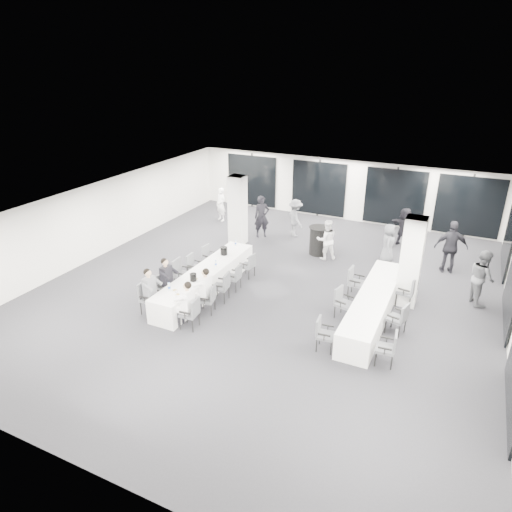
{
  "coord_description": "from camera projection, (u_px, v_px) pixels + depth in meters",
  "views": [
    {
      "loc": [
        5.38,
        -12.18,
        7.0
      ],
      "look_at": [
        -0.36,
        -0.2,
        1.21
      ],
      "focal_mm": 32.0,
      "sensor_mm": 36.0,
      "label": 1
    }
  ],
  "objects": [
    {
      "name": "plate_b",
      "position": [
        178.0,
        294.0,
        13.07
      ],
      "size": [
        0.18,
        0.18,
        0.03
      ],
      "color": "white",
      "rests_on": "banquet_table_main"
    },
    {
      "name": "chair_main_left_far",
      "position": [
        208.0,
        255.0,
        16.33
      ],
      "size": [
        0.48,
        0.52,
        0.86
      ],
      "rotation": [
        0.0,
        0.0,
        -1.68
      ],
      "color": "#4B4D52",
      "rests_on": "floor"
    },
    {
      "name": "chair_main_right_second",
      "position": [
        209.0,
        298.0,
        13.44
      ],
      "size": [
        0.53,
        0.55,
        0.87
      ],
      "rotation": [
        0.0,
        0.0,
        1.8
      ],
      "color": "#4B4D52",
      "rests_on": "floor"
    },
    {
      "name": "plate_a",
      "position": [
        175.0,
        290.0,
        13.31
      ],
      "size": [
        0.22,
        0.22,
        0.03
      ],
      "color": "white",
      "rests_on": "banquet_table_main"
    },
    {
      "name": "chair_main_left_second",
      "position": [
        165.0,
        286.0,
        14.17
      ],
      "size": [
        0.52,
        0.55,
        0.86
      ],
      "rotation": [
        0.0,
        0.0,
        -1.8
      ],
      "color": "#4B4D52",
      "rests_on": "floor"
    },
    {
      "name": "ice_bucket_far",
      "position": [
        224.0,
        251.0,
        15.69
      ],
      "size": [
        0.24,
        0.24,
        0.28
      ],
      "primitive_type": "cylinder",
      "color": "black",
      "rests_on": "banquet_table_main"
    },
    {
      "name": "chair_side_left_near",
      "position": [
        323.0,
        332.0,
        11.73
      ],
      "size": [
        0.49,
        0.54,
        0.9
      ],
      "rotation": [
        0.0,
        0.0,
        -1.47
      ],
      "color": "#4B4D52",
      "rests_on": "floor"
    },
    {
      "name": "chair_main_left_near",
      "position": [
        147.0,
        296.0,
        13.44
      ],
      "size": [
        0.53,
        0.58,
        0.97
      ],
      "rotation": [
        0.0,
        0.0,
        -1.49
      ],
      "color": "#4B4D52",
      "rests_on": "floor"
    },
    {
      "name": "wine_glass",
      "position": [
        176.0,
        292.0,
        12.9
      ],
      "size": [
        0.08,
        0.08,
        0.2
      ],
      "color": "silver",
      "rests_on": "banquet_table_main"
    },
    {
      "name": "standing_guest_f",
      "position": [
        404.0,
        225.0,
        18.15
      ],
      "size": [
        1.73,
        1.39,
        1.79
      ],
      "primitive_type": "imported",
      "rotation": [
        0.0,
        0.0,
        2.6
      ],
      "color": "black",
      "rests_on": "floor"
    },
    {
      "name": "chair_main_right_near",
      "position": [
        192.0,
        312.0,
        12.64
      ],
      "size": [
        0.51,
        0.56,
        0.93
      ],
      "rotation": [
        0.0,
        0.0,
        1.65
      ],
      "color": "#4B4D52",
      "rests_on": "floor"
    },
    {
      "name": "chair_side_right_far",
      "position": [
        409.0,
        290.0,
        13.75
      ],
      "size": [
        0.58,
        0.62,
        0.99
      ],
      "rotation": [
        0.0,
        0.0,
        1.38
      ],
      "color": "#4B4D52",
      "rests_on": "floor"
    },
    {
      "name": "standing_guest_g",
      "position": [
        221.0,
        202.0,
        21.0
      ],
      "size": [
        0.79,
        0.73,
        1.75
      ],
      "primitive_type": "imported",
      "rotation": [
        0.0,
        0.0,
        -0.42
      ],
      "color": "white",
      "rests_on": "floor"
    },
    {
      "name": "standing_guest_b",
      "position": [
        327.0,
        237.0,
        16.93
      ],
      "size": [
        0.99,
        0.88,
        1.75
      ],
      "primitive_type": "imported",
      "rotation": [
        0.0,
        0.0,
        3.69
      ],
      "color": "white",
      "rests_on": "floor"
    },
    {
      "name": "chair_main_right_fourth",
      "position": [
        235.0,
        276.0,
        14.79
      ],
      "size": [
        0.46,
        0.51,
        0.88
      ],
      "rotation": [
        0.0,
        0.0,
        1.6
      ],
      "color": "#4B4D52",
      "rests_on": "floor"
    },
    {
      "name": "standing_guest_a",
      "position": [
        262.0,
        214.0,
        19.03
      ],
      "size": [
        0.94,
        0.92,
        2.0
      ],
      "primitive_type": "imported",
      "rotation": [
        0.0,
        0.0,
        0.69
      ],
      "color": "black",
      "rests_on": "floor"
    },
    {
      "name": "seated_guest_d",
      "position": [
        204.0,
        287.0,
        13.36
      ],
      "size": [
        0.5,
        0.38,
        1.44
      ],
      "rotation": [
        0.0,
        0.0,
        1.57
      ],
      "color": "white",
      "rests_on": "floor"
    },
    {
      "name": "chair_side_right_near",
      "position": [
        389.0,
        346.0,
        11.13
      ],
      "size": [
        0.5,
        0.55,
        0.92
      ],
      "rotation": [
        0.0,
        0.0,
        1.66
      ],
      "color": "#4B4D52",
      "rests_on": "floor"
    },
    {
      "name": "standing_guest_h",
      "position": [
        482.0,
        274.0,
        13.79
      ],
      "size": [
        0.92,
        1.11,
        1.98
      ],
      "primitive_type": "imported",
      "rotation": [
        0.0,
        0.0,
        1.99
      ],
      "color": "slate",
      "rests_on": "floor"
    },
    {
      "name": "chair_main_right_mid",
      "position": [
        223.0,
        285.0,
        14.08
      ],
      "size": [
        0.54,
        0.58,
        0.95
      ],
      "rotation": [
        0.0,
        0.0,
        1.71
      ],
      "color": "#4B4D52",
      "rests_on": "floor"
    },
    {
      "name": "cocktail_table",
      "position": [
        319.0,
        240.0,
        17.49
      ],
      "size": [
        0.79,
        0.79,
        1.1
      ],
      "color": "black",
      "rests_on": "floor"
    },
    {
      "name": "seated_guest_c",
      "position": [
        186.0,
        301.0,
        12.59
      ],
      "size": [
        0.5,
        0.38,
        1.44
      ],
      "rotation": [
        0.0,
        0.0,
        1.57
      ],
      "color": "white",
      "rests_on": "floor"
    },
    {
      "name": "banquet_table_side",
      "position": [
        373.0,
        306.0,
        13.24
      ],
      "size": [
        0.9,
        5.0,
        0.75
      ],
      "primitive_type": "cube",
      "color": "white",
      "rests_on": "floor"
    },
    {
      "name": "standing_guest_e",
      "position": [
        388.0,
        241.0,
        16.64
      ],
      "size": [
        0.6,
        0.87,
        1.69
      ],
      "primitive_type": "imported",
      "rotation": [
        0.0,
        0.0,
        1.69
      ],
      "color": "slate",
      "rests_on": "floor"
    },
    {
      "name": "ice_bucket_near",
      "position": [
        193.0,
        277.0,
        13.86
      ],
      "size": [
        0.21,
        0.21,
        0.23
      ],
      "primitive_type": "cylinder",
      "color": "black",
      "rests_on": "banquet_table_main"
    },
    {
      "name": "chair_main_left_mid",
      "position": [
        181.0,
        272.0,
        14.88
      ],
      "size": [
        0.53,
        0.59,
        1.0
      ],
      "rotation": [
        0.0,
        0.0,
        -1.52
      ],
      "color": "#4B4D52",
      "rests_on": "floor"
    },
    {
      "name": "room",
      "position": [
        307.0,
        243.0,
        15.01
      ],
      "size": [
        14.04,
        16.04,
        2.84
      ],
      "color": "#26262C",
      "rests_on": "ground"
    },
    {
      "name": "standing_guest_d",
      "position": [
        452.0,
        244.0,
        15.79
      ],
      "size": [
        1.4,
        1.0,
        2.15
      ],
      "primitive_type": "imported",
      "rotation": [
        0.0,
        0.0,
        3.39
      ],
      "color": "black",
      "rests_on": "floor"
    },
    {
      "name": "water_bottle_b",
      "position": [
        216.0,
        263.0,
        14.82
      ],
      "size": [
        0.06,
        0.06,
        0.2
      ],
      "primitive_type": "cylinder",
      "color": "silver",
      "rests_on": "banquet_table_main"
    },
    {
      "name": "chair_main_left_fourth",
      "position": [
        193.0,
        265.0,
        15.51
      ],
      "size": [
        0.47,
        0.52,
        0.89
      ],
      "rotation": [
        0.0,
        0.0,
        -1.52
      ],
      "color": "#4B4D52",
      "rests_on": "floor"
    },
    {
      "name": "chair_side_left_mid",
      "position": [
        342.0,
        301.0,
        13.21
      ],
      "size": [
        0.56,
        0.59,
        0.93
      ],
      "rotation": [
        0.0,
        0.0,
        -1.81
      ],
      "color": "#4B4D52",
      "rests_on": "floor"
    },
    {
      "name": "banquet_table_main",
      "position": [
        206.0,
        280.0,
        14.78
      ],
      "size": [
        0.9,
        5.0,
        0.75
      ],
      "primitive_type": "cube",
      "color": "white",
      "rests_on": "floor"
    },
    {
      "name": "column_left",
      "position": [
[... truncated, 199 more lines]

